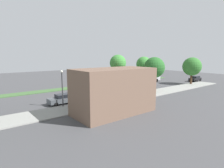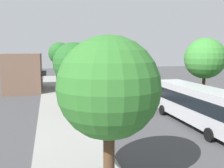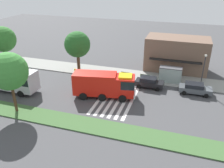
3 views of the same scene
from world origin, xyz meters
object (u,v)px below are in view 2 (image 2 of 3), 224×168
(transit_bus, at_px, (196,102))
(sidewalk_tree_west, at_px, (74,64))
(parked_car_mid, at_px, (80,86))
(median_tree_west, at_px, (205,58))
(sidewalk_tree_center, at_px, (60,54))
(fire_truck, at_px, (119,82))
(parked_car_east, at_px, (75,81))
(fire_hydrant, at_px, (80,107))
(bench_near_shelter, at_px, (64,89))
(street_lamp, at_px, (65,67))
(sidewalk_tree_far_west, at_px, (109,88))
(bus_stop_shelter, at_px, (63,78))
(bench_west_of_shelter, at_px, (66,93))

(transit_bus, xyz_separation_m, sidewalk_tree_west, (7.88, 9.68, 3.08))
(parked_car_mid, xyz_separation_m, median_tree_west, (-15.02, -12.27, 4.76))
(parked_car_mid, bearing_deg, sidewalk_tree_center, 8.21)
(fire_truck, bearing_deg, parked_car_east, 11.31)
(fire_truck, bearing_deg, fire_hydrant, 129.48)
(bench_near_shelter, relative_size, street_lamp, 0.29)
(transit_bus, relative_size, median_tree_west, 1.42)
(sidewalk_tree_far_west, relative_size, fire_hydrant, 10.11)
(bus_stop_shelter, bearing_deg, parked_car_east, -33.32)
(parked_car_east, relative_size, bus_stop_shelter, 1.33)
(parked_car_mid, distance_m, bus_stop_shelter, 4.00)
(bench_west_of_shelter, relative_size, sidewalk_tree_west, 0.22)
(fire_truck, relative_size, sidewalk_tree_far_west, 1.29)
(bus_stop_shelter, height_order, bench_west_of_shelter, bus_stop_shelter)
(transit_bus, distance_m, street_lamp, 29.99)
(parked_car_east, bearing_deg, bench_near_shelter, 161.02)
(bench_near_shelter, distance_m, sidewalk_tree_far_west, 27.76)
(parked_car_east, relative_size, sidewalk_tree_west, 0.64)
(transit_bus, bearing_deg, bench_near_shelter, -152.62)
(bench_near_shelter, height_order, sidewalk_tree_west, sidewalk_tree_west)
(transit_bus, bearing_deg, fire_hydrant, -128.16)
(fire_truck, distance_m, sidewalk_tree_center, 24.94)
(transit_bus, relative_size, fire_hydrant, 15.75)
(bench_near_shelter, xyz_separation_m, fire_hydrant, (-12.45, -0.86, -0.10))
(bus_stop_shelter, bearing_deg, transit_bus, -157.15)
(bench_west_of_shelter, bearing_deg, parked_car_east, -12.89)
(parked_car_mid, xyz_separation_m, transit_bus, (-20.87, -7.48, 1.18))
(bench_west_of_shelter, bearing_deg, transit_bus, -148.61)
(sidewalk_tree_center, relative_size, fire_hydrant, 11.77)
(sidewalk_tree_far_west, bearing_deg, fire_truck, -17.30)
(parked_car_mid, xyz_separation_m, sidewalk_tree_far_west, (-28.53, 2.20, 3.91))
(parked_car_east, distance_m, bus_stop_shelter, 4.75)
(fire_truck, relative_size, fire_hydrant, 13.01)
(fire_truck, xyz_separation_m, parked_car_mid, (5.40, 5.01, -1.18))
(sidewalk_tree_far_west, height_order, sidewalk_tree_center, sidewalk_tree_center)
(bench_near_shelter, height_order, street_lamp, street_lamp)
(sidewalk_tree_center, bearing_deg, sidewalk_tree_west, 180.00)
(fire_hydrant, bearing_deg, bus_stop_shelter, 2.93)
(sidewalk_tree_center, bearing_deg, street_lamp, -177.83)
(transit_bus, distance_m, bench_west_of_shelter, 19.33)
(bus_stop_shelter, bearing_deg, median_tree_west, -140.45)
(median_tree_west, bearing_deg, street_lamp, 31.85)
(sidewalk_tree_center, bearing_deg, fire_hydrant, -179.10)
(bench_west_of_shelter, xyz_separation_m, fire_hydrant, (-9.12, -0.86, -0.10))
(bench_west_of_shelter, relative_size, sidewalk_tree_center, 0.19)
(fire_truck, relative_size, median_tree_west, 1.17)
(transit_bus, bearing_deg, sidewalk_tree_center, -165.60)
(bus_stop_shelter, xyz_separation_m, sidewalk_tree_center, (15.26, -0.34, 3.96))
(street_lamp, bearing_deg, sidewalk_tree_center, 2.17)
(street_lamp, relative_size, median_tree_west, 0.70)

